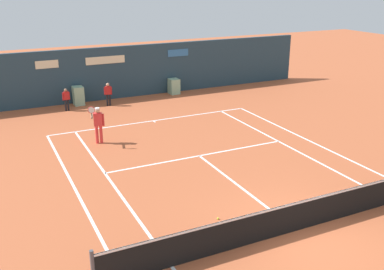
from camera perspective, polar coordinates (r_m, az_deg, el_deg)
name	(u,v)px	position (r m, az deg, el deg)	size (l,w,h in m)	color
ground_plane	(285,221)	(14.08, 11.82, -10.72)	(80.00, 80.00, 0.01)	#B25633
tennis_net	(298,215)	(13.45, 13.46, -9.91)	(12.10, 0.10, 1.07)	#4C4C51
sponsor_back_wall	(121,73)	(27.55, -9.04, 7.85)	(25.00, 1.02, 3.13)	#233D4C
player_on_baseline	(98,122)	(19.99, -11.93, 1.62)	(0.78, 0.68, 1.86)	red
ball_kid_left_post	(108,93)	(26.00, -10.68, 5.34)	(0.44, 0.22, 1.33)	black
ball_kid_centre_post	(66,98)	(25.53, -15.78, 4.57)	(0.42, 0.19, 1.25)	black
tennis_ball_near_service_line	(218,219)	(13.88, 3.34, -10.61)	(0.07, 0.07, 0.07)	#CCE033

